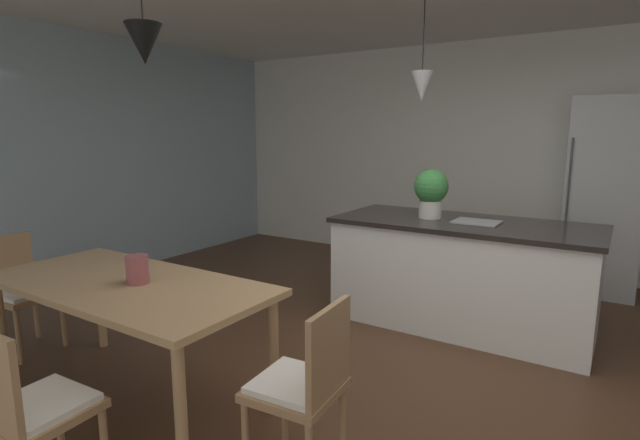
% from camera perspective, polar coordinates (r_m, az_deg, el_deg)
% --- Properties ---
extents(ground_plane, '(10.00, 8.40, 0.04)m').
position_cam_1_polar(ground_plane, '(3.36, 12.03, -19.28)').
color(ground_plane, '#4C301E').
extents(wall_back_kitchen, '(10.00, 0.12, 2.70)m').
position_cam_1_polar(wall_back_kitchen, '(6.11, 23.48, 6.82)').
color(wall_back_kitchen, white).
rests_on(wall_back_kitchen, ground_plane).
extents(window_wall_left_glazing, '(0.06, 8.40, 2.70)m').
position_cam_1_polar(window_wall_left_glazing, '(5.76, -28.84, 6.25)').
color(window_wall_left_glazing, '#9EB7C6').
rests_on(window_wall_left_glazing, ground_plane).
extents(dining_table, '(1.83, 0.85, 0.75)m').
position_cam_1_polar(dining_table, '(3.15, -21.84, -8.01)').
color(dining_table, tan).
rests_on(dining_table, ground_plane).
extents(chair_near_right, '(0.42, 0.42, 0.87)m').
position_cam_1_polar(chair_near_right, '(2.52, -31.16, -18.44)').
color(chair_near_right, '#A87F56').
rests_on(chair_near_right, ground_plane).
extents(chair_window_end, '(0.43, 0.43, 0.87)m').
position_cam_1_polar(chair_window_end, '(4.28, -31.90, -6.94)').
color(chair_window_end, '#A87F56').
rests_on(chair_window_end, ground_plane).
extents(chair_kitchen_end, '(0.43, 0.43, 0.87)m').
position_cam_1_polar(chair_kitchen_end, '(2.38, -1.87, -18.70)').
color(chair_kitchen_end, '#A87F56').
rests_on(chair_kitchen_end, ground_plane).
extents(kitchen_island, '(2.12, 0.94, 0.91)m').
position_cam_1_polar(kitchen_island, '(4.29, 16.33, -5.91)').
color(kitchen_island, white).
rests_on(kitchen_island, ground_plane).
extents(refrigerator, '(0.69, 0.67, 1.98)m').
position_cam_1_polar(refrigerator, '(5.66, 30.60, 2.35)').
color(refrigerator, '#B2B5B7').
rests_on(refrigerator, ground_plane).
extents(pendant_over_table, '(0.20, 0.20, 0.70)m').
position_cam_1_polar(pendant_over_table, '(2.99, -20.04, 18.96)').
color(pendant_over_table, black).
extents(pendant_over_island_main, '(0.18, 0.18, 0.82)m').
position_cam_1_polar(pendant_over_island_main, '(4.28, 11.93, 15.20)').
color(pendant_over_island_main, black).
extents(potted_plant_on_island, '(0.29, 0.29, 0.42)m').
position_cam_1_polar(potted_plant_on_island, '(4.25, 12.96, 3.39)').
color(potted_plant_on_island, beige).
rests_on(potted_plant_on_island, kitchen_island).
extents(vase_on_dining_table, '(0.13, 0.13, 0.17)m').
position_cam_1_polar(vase_on_dining_table, '(3.04, -20.76, -5.48)').
color(vase_on_dining_table, '#994C51').
rests_on(vase_on_dining_table, dining_table).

